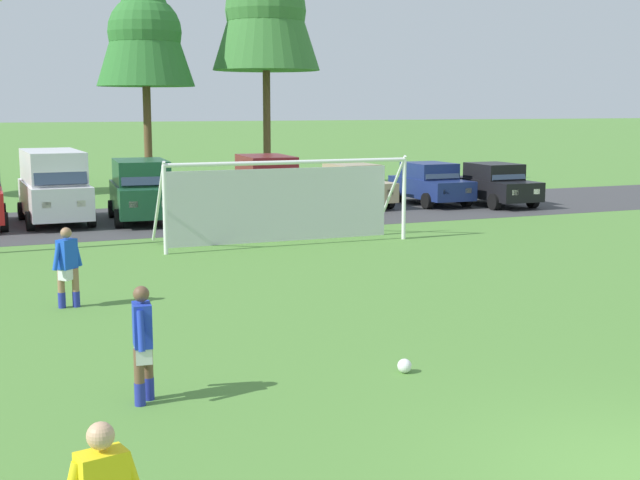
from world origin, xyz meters
TOP-DOWN VIEW (x-y plane):
  - ground_plane at (0.00, 15.00)m, footprint 400.00×400.00m
  - parking_lot_strip at (0.00, 23.52)m, footprint 52.00×8.40m
  - soccer_ball at (-0.83, 4.41)m, footprint 0.22×0.22m
  - soccer_goal at (1.73, 17.03)m, footprint 7.44×2.02m
  - player_midfield_center at (-4.77, 4.61)m, footprint 0.31×0.73m
  - player_defender_far at (-5.10, 10.81)m, footprint 0.66×0.49m
  - parked_car_slot_center_left at (-4.14, 23.97)m, footprint 2.31×4.86m
  - parked_car_slot_center at (-1.24, 23.35)m, footprint 2.41×4.73m
  - parked_car_slot_center_right at (3.70, 24.18)m, footprint 2.38×4.72m
  - parked_car_slot_right at (7.52, 24.60)m, footprint 2.22×4.29m
  - parked_car_slot_far_right at (10.77, 24.03)m, footprint 2.05×4.21m
  - parked_car_slot_end at (13.03, 22.71)m, footprint 2.06×4.21m
  - tree_mid_left at (0.88, 32.82)m, footprint 4.43×4.43m

SIDE VIEW (x-z plane):
  - ground_plane at x=0.00m, z-range 0.00..0.00m
  - parking_lot_strip at x=0.00m, z-range 0.00..0.01m
  - soccer_ball at x=-0.83m, z-range 0.00..0.22m
  - player_midfield_center at x=-4.77m, z-range 0.00..1.64m
  - player_defender_far at x=-5.10m, z-range 0.00..1.64m
  - parked_car_slot_right at x=7.52m, z-range 0.02..1.74m
  - parked_car_slot_far_right at x=10.77m, z-range 0.02..1.74m
  - parked_car_slot_end at x=13.03m, z-range 0.02..1.74m
  - parked_car_slot_center at x=-1.24m, z-range 0.03..2.19m
  - parked_car_slot_center_right at x=3.70m, z-range 0.03..2.19m
  - soccer_goal at x=1.73m, z-range 0.01..2.58m
  - parked_car_slot_center_left at x=-4.14m, z-range 0.08..2.60m
  - tree_mid_left at x=0.88m, z-range 2.22..14.02m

